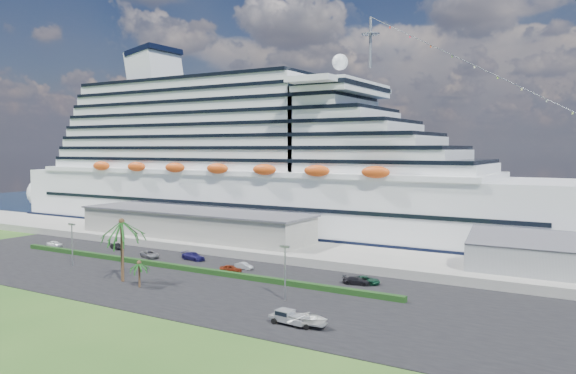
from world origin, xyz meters
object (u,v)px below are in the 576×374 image
Objects in this scene: cruise_ship at (261,171)px; pickup_truck at (289,317)px; parked_car_3 at (193,256)px; boat_trailer at (307,318)px.

pickup_truck is (47.90, -65.64, -15.57)m from cruise_ship.
cruise_ship is 35.00× the size of parked_car_3.
cruise_ship is 84.12m from boat_trailer.
pickup_truck is at bearing -176.34° from boat_trailer.
boat_trailer reaches higher than parked_car_3.
parked_car_3 is at bearing 145.71° from pickup_truck.
cruise_ship is at bearing 21.34° from parked_car_3.
cruise_ship is 43.84m from parked_car_3.
pickup_truck reaches higher than boat_trailer.
parked_car_3 is 46.06m from pickup_truck.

